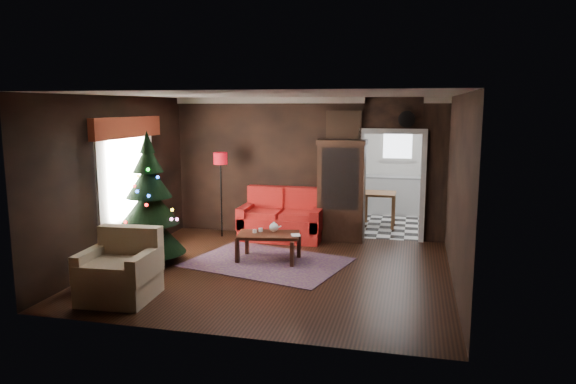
% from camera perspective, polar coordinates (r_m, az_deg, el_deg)
% --- Properties ---
extents(floor, '(5.50, 5.50, 0.00)m').
position_cam_1_polar(floor, '(8.64, -1.41, -8.48)').
color(floor, black).
rests_on(floor, ground).
extents(ceiling, '(5.50, 5.50, 0.00)m').
position_cam_1_polar(ceiling, '(8.24, -1.49, 10.41)').
color(ceiling, white).
rests_on(ceiling, ground).
extents(wall_back, '(5.50, 0.00, 5.50)m').
position_cam_1_polar(wall_back, '(10.74, 2.00, 2.65)').
color(wall_back, black).
rests_on(wall_back, ground).
extents(wall_front, '(5.50, 0.00, 5.50)m').
position_cam_1_polar(wall_front, '(5.98, -7.64, -2.71)').
color(wall_front, black).
rests_on(wall_front, ground).
extents(wall_left, '(0.00, 5.50, 5.50)m').
position_cam_1_polar(wall_left, '(9.41, -17.85, 1.28)').
color(wall_left, black).
rests_on(wall_left, ground).
extents(wall_right, '(0.00, 5.50, 5.50)m').
position_cam_1_polar(wall_right, '(8.07, 17.77, 0.03)').
color(wall_right, black).
rests_on(wall_right, ground).
extents(doorway, '(1.10, 0.10, 2.10)m').
position_cam_1_polar(doorway, '(10.58, 11.04, 0.47)').
color(doorway, silver).
rests_on(doorway, ground).
extents(left_window, '(0.05, 1.60, 1.40)m').
position_cam_1_polar(left_window, '(9.55, -17.04, 1.73)').
color(left_window, white).
rests_on(left_window, wall_left).
extents(valance, '(0.12, 2.10, 0.35)m').
position_cam_1_polar(valance, '(9.45, -16.85, 6.66)').
color(valance, '#A03B24').
rests_on(valance, wall_left).
extents(kitchen_floor, '(3.00, 3.00, 0.00)m').
position_cam_1_polar(kitchen_floor, '(12.25, 11.21, -3.35)').
color(kitchen_floor, white).
rests_on(kitchen_floor, ground).
extents(kitchen_window, '(0.70, 0.06, 0.70)m').
position_cam_1_polar(kitchen_window, '(13.44, 11.71, 5.07)').
color(kitchen_window, white).
rests_on(kitchen_window, ground).
extents(rug, '(2.90, 2.40, 0.01)m').
position_cam_1_polar(rug, '(9.09, -2.21, -7.56)').
color(rug, '#5C3B4B').
rests_on(rug, ground).
extents(loveseat, '(1.70, 0.90, 1.00)m').
position_cam_1_polar(loveseat, '(10.54, -0.65, -2.44)').
color(loveseat, maroon).
rests_on(loveseat, ground).
extents(curio_cabinet, '(0.90, 0.45, 1.90)m').
position_cam_1_polar(curio_cabinet, '(10.45, 5.76, -0.07)').
color(curio_cabinet, black).
rests_on(curio_cabinet, ground).
extents(floor_lamp, '(0.31, 0.31, 1.77)m').
position_cam_1_polar(floor_lamp, '(10.77, -7.20, -0.46)').
color(floor_lamp, black).
rests_on(floor_lamp, ground).
extents(christmas_tree, '(1.22, 1.22, 2.21)m').
position_cam_1_polar(christmas_tree, '(9.13, -14.65, -1.03)').
color(christmas_tree, black).
rests_on(christmas_tree, ground).
extents(armchair, '(1.01, 1.01, 0.97)m').
position_cam_1_polar(armchair, '(7.67, -17.72, -7.66)').
color(armchair, tan).
rests_on(armchair, ground).
extents(coffee_table, '(1.13, 0.79, 0.46)m').
position_cam_1_polar(coffee_table, '(9.14, -2.10, -5.90)').
color(coffee_table, black).
rests_on(coffee_table, rug).
extents(teapot, '(0.21, 0.21, 0.17)m').
position_cam_1_polar(teapot, '(9.18, -1.53, -3.79)').
color(teapot, silver).
rests_on(teapot, coffee_table).
extents(cup_a, '(0.08, 0.08, 0.06)m').
position_cam_1_polar(cup_a, '(9.15, -3.60, -4.21)').
color(cup_a, white).
rests_on(cup_a, coffee_table).
extents(cup_b, '(0.09, 0.09, 0.06)m').
position_cam_1_polar(cup_b, '(9.22, -2.96, -4.07)').
color(cup_b, white).
rests_on(cup_b, coffee_table).
extents(book, '(0.15, 0.06, 0.20)m').
position_cam_1_polar(book, '(8.90, 0.36, -4.09)').
color(book, '#947F57').
rests_on(book, coffee_table).
extents(wall_clock, '(0.32, 0.32, 0.06)m').
position_cam_1_polar(wall_clock, '(10.41, 12.65, 7.63)').
color(wall_clock, silver).
rests_on(wall_clock, wall_back).
extents(painting, '(0.62, 0.05, 0.52)m').
position_cam_1_polar(painting, '(10.51, 6.02, 7.11)').
color(painting, '#A56537').
rests_on(painting, wall_back).
extents(kitchen_counter, '(1.80, 0.60, 0.90)m').
position_cam_1_polar(kitchen_counter, '(13.34, 11.49, -0.37)').
color(kitchen_counter, silver).
rests_on(kitchen_counter, ground).
extents(kitchen_table, '(0.70, 0.70, 0.75)m').
position_cam_1_polar(kitchen_table, '(11.89, 9.76, -1.84)').
color(kitchen_table, brown).
rests_on(kitchen_table, ground).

